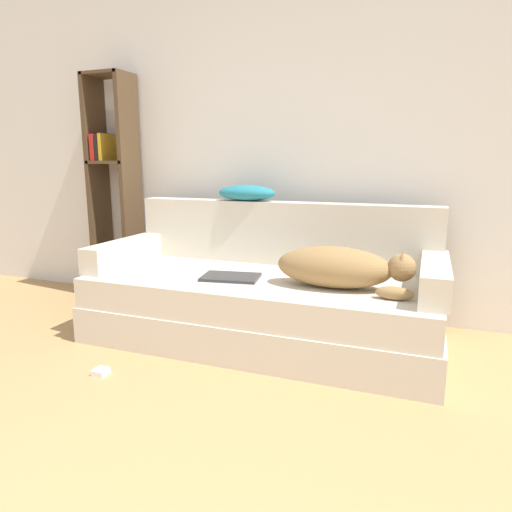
% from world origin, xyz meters
% --- Properties ---
extents(wall_back, '(7.94, 0.06, 2.70)m').
position_xyz_m(wall_back, '(0.00, 2.90, 1.35)').
color(wall_back, silver).
rests_on(wall_back, ground_plane).
extents(couch, '(2.17, 0.96, 0.42)m').
position_xyz_m(couch, '(-0.22, 2.20, 0.21)').
color(couch, beige).
rests_on(couch, ground_plane).
extents(couch_backrest, '(2.13, 0.15, 0.43)m').
position_xyz_m(couch_backrest, '(-0.22, 2.61, 0.63)').
color(couch_backrest, beige).
rests_on(couch_backrest, couch).
extents(couch_arm_left, '(0.15, 0.77, 0.17)m').
position_xyz_m(couch_arm_left, '(-1.23, 2.20, 0.50)').
color(couch_arm_left, beige).
rests_on(couch_arm_left, couch).
extents(couch_arm_right, '(0.15, 0.77, 0.17)m').
position_xyz_m(couch_arm_right, '(0.79, 2.20, 0.50)').
color(couch_arm_right, beige).
rests_on(couch_arm_right, couch).
extents(dog, '(0.78, 0.32, 0.24)m').
position_xyz_m(dog, '(0.28, 2.12, 0.54)').
color(dog, olive).
rests_on(dog, couch).
extents(laptop, '(0.38, 0.29, 0.02)m').
position_xyz_m(laptop, '(-0.38, 2.09, 0.43)').
color(laptop, '#2D2D30').
rests_on(laptop, couch).
extents(throw_pillow, '(0.42, 0.21, 0.11)m').
position_xyz_m(throw_pillow, '(-0.48, 2.61, 0.91)').
color(throw_pillow, teal).
rests_on(throw_pillow, couch_backrest).
extents(bookshelf, '(0.36, 0.26, 1.81)m').
position_xyz_m(bookshelf, '(-1.70, 2.72, 0.99)').
color(bookshelf, '#4C3823').
rests_on(bookshelf, ground_plane).
extents(power_adapter, '(0.07, 0.07, 0.03)m').
position_xyz_m(power_adapter, '(-0.86, 1.43, 0.02)').
color(power_adapter, white).
rests_on(power_adapter, ground_plane).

